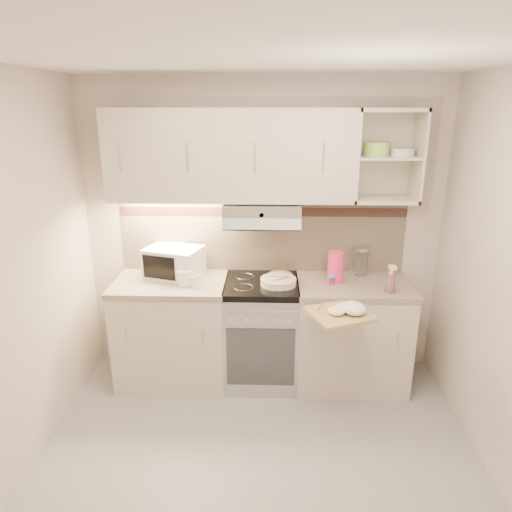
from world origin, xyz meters
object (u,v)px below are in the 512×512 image
at_px(electric_range, 261,332).
at_px(microwave, 174,262).
at_px(watering_can, 186,277).
at_px(plate_stack, 278,281).
at_px(glass_jar, 361,261).
at_px(spray_bottle, 390,281).
at_px(cutting_board, 339,314).
at_px(pink_pitcher, 336,267).

distance_m(electric_range, microwave, 0.94).
height_order(watering_can, plate_stack, watering_can).
bearing_deg(glass_jar, watering_can, -168.85).
relative_size(watering_can, glass_jar, 0.93).
bearing_deg(electric_range, plate_stack, -20.16).
distance_m(plate_stack, spray_bottle, 0.87).
relative_size(plate_stack, glass_jar, 1.19).
relative_size(electric_range, spray_bottle, 3.86).
height_order(spray_bottle, cutting_board, spray_bottle).
distance_m(microwave, spray_bottle, 1.75).
bearing_deg(microwave, spray_bottle, 7.89).
bearing_deg(microwave, watering_can, -39.60).
bearing_deg(glass_jar, microwave, -176.93).
xyz_separation_m(electric_range, pink_pitcher, (0.60, 0.03, 0.58)).
height_order(watering_can, cutting_board, watering_can).
height_order(electric_range, microwave, microwave).
bearing_deg(watering_can, cutting_board, -0.51).
distance_m(watering_can, spray_bottle, 1.60).
relative_size(microwave, watering_can, 2.33).
bearing_deg(watering_can, plate_stack, 22.57).
xyz_separation_m(pink_pitcher, spray_bottle, (0.39, -0.20, -0.04)).
xyz_separation_m(microwave, spray_bottle, (1.72, -0.29, -0.03)).
bearing_deg(glass_jar, cutting_board, -110.72).
height_order(watering_can, spray_bottle, spray_bottle).
distance_m(pink_pitcher, glass_jar, 0.29).
height_order(electric_range, spray_bottle, spray_bottle).
relative_size(microwave, spray_bottle, 2.22).
height_order(microwave, glass_jar, microwave).
relative_size(glass_jar, cutting_board, 0.59).
height_order(electric_range, glass_jar, glass_jar).
xyz_separation_m(microwave, cutting_board, (1.29, -0.63, -0.15)).
xyz_separation_m(watering_can, pink_pitcher, (1.20, 0.11, 0.06)).
height_order(pink_pitcher, cutting_board, pink_pitcher).
bearing_deg(glass_jar, plate_stack, -160.26).
bearing_deg(electric_range, watering_can, -172.20).
height_order(glass_jar, spray_bottle, glass_jar).
bearing_deg(pink_pitcher, microwave, 155.49).
bearing_deg(electric_range, cutting_board, -42.79).
bearing_deg(glass_jar, electric_range, -166.46).
distance_m(electric_range, watering_can, 0.80).
bearing_deg(pink_pitcher, watering_can, 164.57).
height_order(pink_pitcher, spray_bottle, pink_pitcher).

